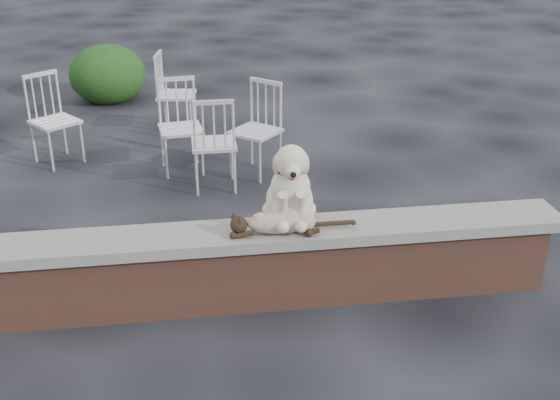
{
  "coord_description": "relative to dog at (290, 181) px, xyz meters",
  "views": [
    {
      "loc": [
        0.45,
        -4.26,
        2.8
      ],
      "look_at": [
        1.1,
        0.2,
        0.7
      ],
      "focal_mm": 45.11,
      "sensor_mm": 36.0,
      "label": 1
    }
  ],
  "objects": [
    {
      "name": "chair_e",
      "position": [
        -0.75,
        3.7,
        -0.42
      ],
      "size": [
        0.65,
        0.65,
        0.94
      ],
      "primitive_type": null,
      "rotation": [
        0.0,
        0.0,
        1.4
      ],
      "color": "white",
      "rests_on": "ground"
    },
    {
      "name": "cat",
      "position": [
        -0.08,
        -0.15,
        -0.23
      ],
      "size": [
        1.04,
        0.33,
        0.17
      ],
      "primitive_type": null,
      "rotation": [
        0.0,
        0.0,
        -0.08
      ],
      "color": "tan",
      "rests_on": "capstone"
    },
    {
      "name": "capstone",
      "position": [
        -1.15,
        -0.09,
        -0.35
      ],
      "size": [
        6.2,
        0.4,
        0.08
      ],
      "primitive_type": "cube",
      "color": "slate",
      "rests_on": "brick_wall"
    },
    {
      "name": "ground",
      "position": [
        -1.15,
        -0.09,
        -0.89
      ],
      "size": [
        60.0,
        60.0,
        0.0
      ],
      "primitive_type": "plane",
      "color": "black",
      "rests_on": "ground"
    },
    {
      "name": "chair_b",
      "position": [
        -0.72,
        2.47,
        -0.42
      ],
      "size": [
        0.62,
        0.62,
        0.94
      ],
      "primitive_type": null,
      "rotation": [
        0.0,
        0.0,
        0.12
      ],
      "color": "white",
      "rests_on": "ground"
    },
    {
      "name": "dog",
      "position": [
        0.0,
        0.0,
        0.0
      ],
      "size": [
        0.45,
        0.57,
        0.63
      ],
      "primitive_type": null,
      "rotation": [
        0.0,
        0.0,
        -0.08
      ],
      "color": "beige",
      "rests_on": "capstone"
    },
    {
      "name": "chair_c",
      "position": [
        -0.42,
        1.99,
        -0.42
      ],
      "size": [
        0.56,
        0.56,
        0.94
      ],
      "primitive_type": null,
      "rotation": [
        0.0,
        0.0,
        3.14
      ],
      "color": "white",
      "rests_on": "ground"
    },
    {
      "name": "chair_a",
      "position": [
        -2.02,
        2.89,
        -0.42
      ],
      "size": [
        0.78,
        0.78,
        0.94
      ],
      "primitive_type": null,
      "rotation": [
        0.0,
        0.0,
        0.65
      ],
      "color": "white",
      "rests_on": "ground"
    },
    {
      "name": "brick_wall",
      "position": [
        -1.15,
        -0.09,
        -0.64
      ],
      "size": [
        6.0,
        0.3,
        0.5
      ],
      "primitive_type": "cube",
      "color": "brown",
      "rests_on": "ground"
    },
    {
      "name": "chair_d",
      "position": [
        0.02,
        2.29,
        -0.42
      ],
      "size": [
        0.79,
        0.79,
        0.94
      ],
      "primitive_type": null,
      "rotation": [
        0.0,
        0.0,
        -0.73
      ],
      "color": "white",
      "rests_on": "ground"
    }
  ]
}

